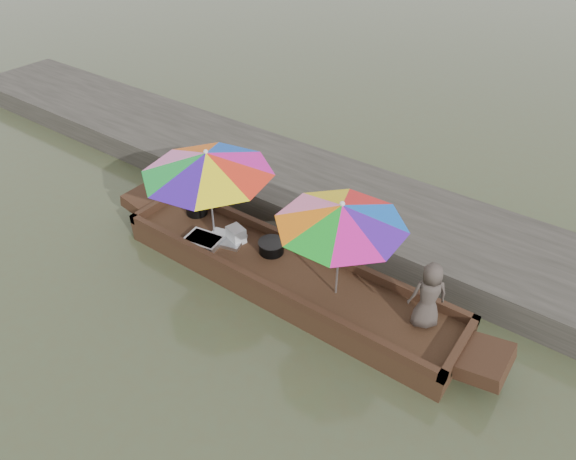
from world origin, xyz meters
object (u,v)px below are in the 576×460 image
Objects in this scene: vendor at (429,295)px; tray_scallop at (226,239)px; charcoal_grill at (271,247)px; umbrella_bow at (210,194)px; boat_hull at (284,276)px; supply_bag at (236,235)px; cooking_pot at (197,208)px; tray_crayfish at (204,240)px; umbrella_stern at (339,250)px.

tray_scallop is at bearing -35.32° from vendor.
vendor is at bearing -0.06° from charcoal_grill.
umbrella_bow is (-1.03, -0.19, 0.68)m from charcoal_grill.
supply_bag reaches higher than boat_hull.
boat_hull is at bearing -7.53° from cooking_pot.
tray_scallop is 0.58× the size of vendor.
tray_crayfish is (-1.41, -0.26, 0.22)m from boat_hull.
umbrella_stern is at bearing -8.29° from charcoal_grill.
vendor is at bearing 4.94° from boat_hull.
tray_scallop is at bearing -3.26° from umbrella_bow.
charcoal_grill is at bearing 153.85° from boat_hull.
charcoal_grill is at bearing 10.36° from supply_bag.
supply_bag is at bearing -169.64° from charcoal_grill.
vendor is 3.59m from umbrella_bow.
umbrella_stern is (0.91, 0.00, 0.95)m from boat_hull.
tray_crayfish is at bearing -31.66° from vendor.
cooking_pot is at bearing -40.00° from vendor.
vendor is (3.31, 0.20, 0.47)m from tray_scallop.
umbrella_bow reaches higher than charcoal_grill.
umbrella_stern is (-1.25, -0.19, 0.27)m from vendor.
tray_scallop is 3.35m from vendor.
tray_scallop reaches higher than boat_hull.
charcoal_grill is at bearing 23.77° from tray_crayfish.
tray_scallop is (0.93, -0.29, -0.07)m from cooking_pot.
boat_hull is 1.17m from tray_scallop.
umbrella_bow is (-0.01, 0.26, 0.73)m from tray_crayfish.
umbrella_bow reaches higher than tray_scallop.
supply_bag is (0.40, 0.34, 0.09)m from tray_crayfish.
cooking_pot is 0.63× the size of tray_crayfish.
umbrella_bow reaches higher than vendor.
charcoal_grill is 0.19× the size of umbrella_bow.
vendor reaches higher than cooking_pot.
supply_bag is at bearing 40.10° from tray_crayfish.
tray_crayfish is 2.08× the size of supply_bag.
cooking_pot is 1.70m from charcoal_grill.
tray_crayfish is at bearing -136.05° from tray_scallop.
vendor is (4.24, -0.09, 0.41)m from cooking_pot.
umbrella_bow is 2.33m from umbrella_stern.
supply_bag is at bearing 177.75° from umbrella_stern.
tray_scallop is at bearing -165.07° from charcoal_grill.
supply_bag reaches higher than charcoal_grill.
cooking_pot reaches higher than tray_crayfish.
tray_crayfish is 0.53m from supply_bag.
umbrella_bow reaches higher than boat_hull.
supply_bag is (1.07, -0.20, 0.03)m from cooking_pot.
umbrella_bow is at bearing -169.61° from supply_bag.
boat_hull is 9.55× the size of tray_crayfish.
cooking_pot is 3.08m from umbrella_stern.
tray_crayfish is at bearing -139.90° from supply_bag.
boat_hull is at bearing -26.15° from charcoal_grill.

